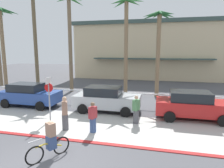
# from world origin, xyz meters

# --- Properties ---
(ground_plane) EXTENTS (80.00, 80.00, 0.00)m
(ground_plane) POSITION_xyz_m (0.00, 10.00, 0.00)
(ground_plane) COLOR #4C4C51
(sidewalk_strip) EXTENTS (44.00, 4.00, 0.02)m
(sidewalk_strip) POSITION_xyz_m (0.00, 4.20, 0.01)
(sidewalk_strip) COLOR beige
(sidewalk_strip) RESTS_ON ground
(curb_paint) EXTENTS (44.00, 0.24, 0.03)m
(curb_paint) POSITION_xyz_m (0.00, 2.20, 0.01)
(curb_paint) COLOR maroon
(curb_paint) RESTS_ON ground
(building_backdrop) EXTENTS (23.06, 10.06, 8.19)m
(building_backdrop) POSITION_xyz_m (2.77, 26.32, 4.12)
(building_backdrop) COLOR beige
(building_backdrop) RESTS_ON ground
(rail_fence) EXTENTS (26.21, 0.08, 1.04)m
(rail_fence) POSITION_xyz_m (0.00, 8.50, 0.83)
(rail_fence) COLOR white
(rail_fence) RESTS_ON ground
(stop_sign_bike_lane) EXTENTS (0.52, 0.56, 2.56)m
(stop_sign_bike_lane) POSITION_xyz_m (-2.17, 4.31, 1.68)
(stop_sign_bike_lane) COLOR gray
(stop_sign_bike_lane) RESTS_ON ground
(palm_tree_1) EXTENTS (3.54, 3.00, 8.24)m
(palm_tree_1) POSITION_xyz_m (-11.36, 11.40, 6.30)
(palm_tree_1) COLOR #846B4C
(palm_tree_1) RESTS_ON ground
(palm_tree_2) EXTENTS (2.92, 3.55, 10.10)m
(palm_tree_2) POSITION_xyz_m (-8.42, 12.51, 7.38)
(palm_tree_2) COLOR brown
(palm_tree_2) RESTS_ON ground
(palm_tree_3) EXTENTS (2.74, 2.82, 9.20)m
(palm_tree_3) POSITION_xyz_m (-4.67, 12.70, 6.41)
(palm_tree_3) COLOR #756047
(palm_tree_3) RESTS_ON ground
(palm_tree_4) EXTENTS (3.06, 3.14, 8.70)m
(palm_tree_4) POSITION_xyz_m (0.86, 12.75, 6.36)
(palm_tree_4) COLOR #846B4C
(palm_tree_4) RESTS_ON ground
(palm_tree_5) EXTENTS (2.91, 3.17, 7.38)m
(palm_tree_5) POSITION_xyz_m (3.71, 12.13, 5.65)
(palm_tree_5) COLOR #846B4C
(palm_tree_5) RESTS_ON ground
(car_blue_1) EXTENTS (4.40, 2.02, 1.69)m
(car_blue_1) POSITION_xyz_m (-5.36, 6.83, 0.87)
(car_blue_1) COLOR #284793
(car_blue_1) RESTS_ON ground
(car_silver_2) EXTENTS (4.40, 2.02, 1.69)m
(car_silver_2) POSITION_xyz_m (0.54, 6.86, 0.87)
(car_silver_2) COLOR #B2B7BC
(car_silver_2) RESTS_ON ground
(car_red_3) EXTENTS (4.40, 2.02, 1.69)m
(car_red_3) POSITION_xyz_m (5.95, 6.56, 0.87)
(car_red_3) COLOR red
(car_red_3) RESTS_ON ground
(cyclist_yellow_0) EXTENTS (0.98, 1.59, 1.50)m
(cyclist_yellow_0) POSITION_xyz_m (0.01, 0.63, 0.69)
(cyclist_yellow_0) COLOR black
(cyclist_yellow_0) RESTS_ON ground
(pedestrian_0) EXTENTS (0.40, 0.46, 1.57)m
(pedestrian_0) POSITION_xyz_m (0.80, 3.30, 0.72)
(pedestrian_0) COLOR #384C7A
(pedestrian_0) RESTS_ON ground
(pedestrian_1) EXTENTS (0.43, 0.47, 1.62)m
(pedestrian_1) POSITION_xyz_m (2.75, 5.04, 0.74)
(pedestrian_1) COLOR #4C4C51
(pedestrian_1) RESTS_ON ground
(pedestrian_2) EXTENTS (0.42, 0.47, 1.78)m
(pedestrian_2) POSITION_xyz_m (-0.67, 3.24, 0.83)
(pedestrian_2) COLOR #4C4C51
(pedestrian_2) RESTS_ON ground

